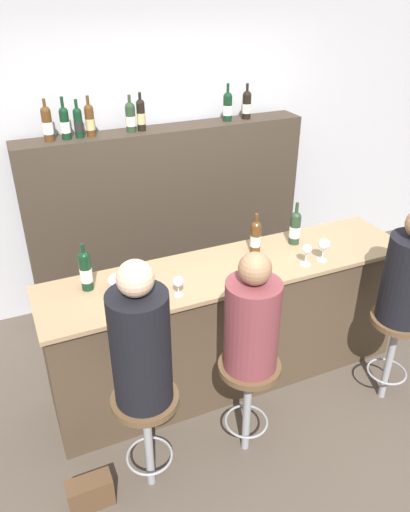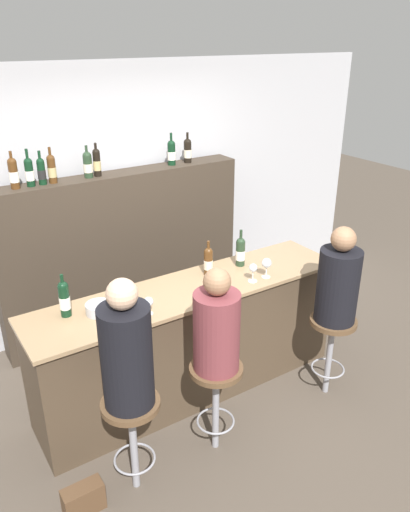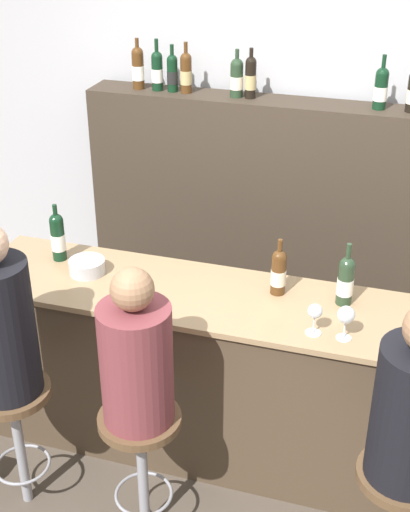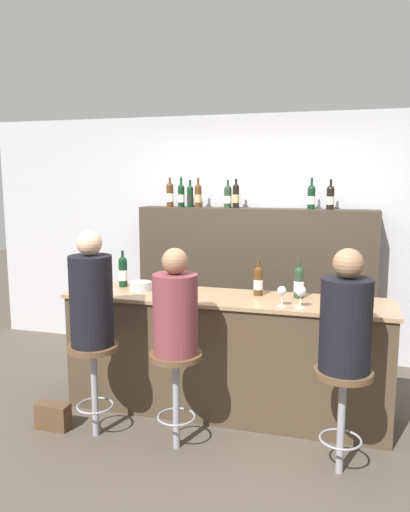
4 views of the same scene
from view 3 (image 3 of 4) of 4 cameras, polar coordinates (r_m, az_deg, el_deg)
name	(u,v)px [view 3 (image 3 of 4)]	position (r m, az deg, el deg)	size (l,w,h in m)	color
ground_plane	(207,484)	(3.94, 0.14, -17.75)	(16.00, 16.00, 0.00)	#4C4238
wall_back	(287,140)	(4.72, 6.57, 9.19)	(6.40, 0.05, 2.60)	#B2B2B7
bar_counter	(223,376)	(3.81, 1.44, -9.60)	(2.64, 0.62, 0.98)	#473828
back_bar_cabinet	(276,222)	(4.70, 5.71, 2.72)	(2.47, 0.28, 1.62)	#382D23
wine_bottle_counter_0	(58,236)	(3.89, -11.70, 1.55)	(0.08, 0.08, 0.32)	black
wine_bottle_counter_1	(279,271)	(3.53, 5.91, -1.24)	(0.08, 0.08, 0.30)	#4C2D14
wine_bottle_counter_2	(346,280)	(3.49, 11.18, -1.91)	(0.08, 0.08, 0.33)	#233823
wine_bottle_backbar_0	(138,68)	(4.64, -5.39, 14.78)	(0.08, 0.08, 0.31)	#4C2D14
wine_bottle_backbar_1	(157,70)	(4.59, -3.85, 14.61)	(0.07, 0.07, 0.32)	black
wine_bottle_backbar_2	(172,73)	(4.56, -2.63, 14.45)	(0.07, 0.07, 0.29)	black
wine_bottle_backbar_3	(186,72)	(4.53, -1.53, 14.48)	(0.07, 0.07, 0.31)	#4C2D14
wine_bottle_backbar_4	(237,77)	(4.44, 2.55, 14.08)	(0.08, 0.08, 0.29)	#233823
wine_bottle_backbar_5	(251,77)	(4.42, 3.67, 14.10)	(0.07, 0.07, 0.30)	black
wine_bottle_backbar_6	(381,88)	(4.32, 13.90, 12.93)	(0.08, 0.08, 0.31)	black
wine_glass_0	(123,285)	(3.48, -6.59, -2.29)	(0.07, 0.07, 0.13)	silver
wine_glass_1	(315,313)	(3.25, 8.78, -4.50)	(0.07, 0.07, 0.15)	silver
wine_glass_2	(346,316)	(3.23, 11.22, -4.71)	(0.08, 0.08, 0.17)	silver
metal_bowl	(87,266)	(3.78, -9.42, -0.83)	(0.19, 0.19, 0.07)	#B7B7BC
bar_stool_left	(14,415)	(3.60, -15.00, -12.15)	(0.38, 0.38, 0.71)	gray
bar_stool_middle	(141,443)	(3.35, -5.15, -14.65)	(0.38, 0.38, 0.71)	gray
guest_seated_middle	(136,358)	(3.05, -5.54, -8.11)	(0.32, 0.32, 0.75)	brown
bar_stool_right	(398,500)	(3.21, 15.22, -18.32)	(0.38, 0.38, 0.71)	gray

